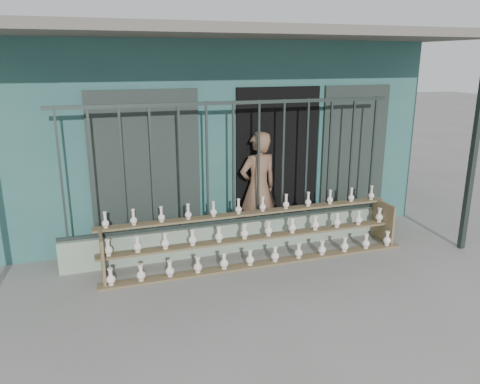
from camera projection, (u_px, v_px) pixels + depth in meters
name	position (u px, v px, depth m)	size (l,w,h in m)	color
ground	(265.00, 288.00, 5.96)	(60.00, 60.00, 0.00)	slate
workshop_building	(189.00, 121.00, 9.37)	(7.40, 6.60, 3.21)	#295652
parapet_wall	(234.00, 236.00, 7.09)	(5.00, 0.20, 0.45)	gray
security_fence	(233.00, 164.00, 6.78)	(5.00, 0.04, 1.80)	#283330
shelf_rack	(257.00, 235.00, 6.74)	(4.50, 0.68, 0.85)	brown
elderly_woman	(258.00, 188.00, 7.29)	(0.64, 0.42, 1.76)	brown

